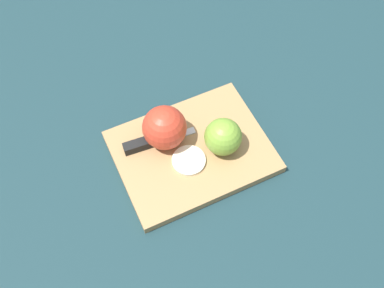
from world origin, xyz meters
TOP-DOWN VIEW (x-y plane):
  - ground_plane at (0.00, 0.00)m, footprint 4.00×4.00m
  - cutting_board at (0.00, 0.00)m, footprint 0.32×0.26m
  - apple_half_left at (-0.06, 0.03)m, footprint 0.07×0.07m
  - apple_half_right at (0.03, -0.05)m, footprint 0.09×0.09m
  - knife at (0.08, -0.06)m, footprint 0.15×0.04m
  - apple_slice at (0.02, 0.02)m, footprint 0.07×0.07m

SIDE VIEW (x-z plane):
  - ground_plane at x=0.00m, z-range 0.00..0.00m
  - cutting_board at x=0.00m, z-range 0.00..0.02m
  - apple_slice at x=0.02m, z-range 0.02..0.03m
  - knife at x=0.08m, z-range 0.02..0.04m
  - apple_half_left at x=-0.06m, z-range 0.02..0.10m
  - apple_half_right at x=0.03m, z-range 0.02..0.11m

